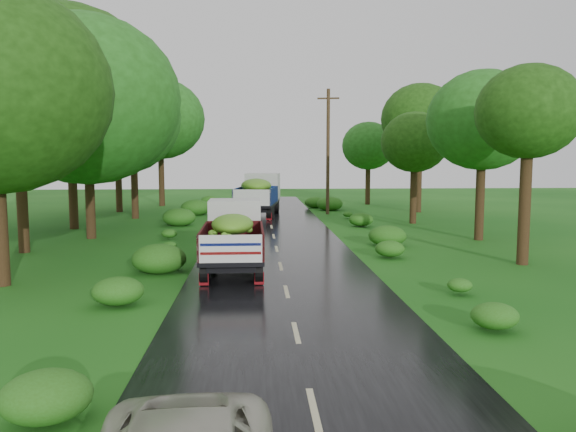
{
  "coord_description": "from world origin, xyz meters",
  "views": [
    {
      "loc": [
        -0.92,
        -12.68,
        4.09
      ],
      "look_at": [
        0.39,
        10.0,
        1.7
      ],
      "focal_mm": 35.0,
      "sensor_mm": 36.0,
      "label": 1
    }
  ],
  "objects": [
    {
      "name": "road_lines",
      "position": [
        0.0,
        6.0,
        0.02
      ],
      "size": [
        0.12,
        69.6,
        0.0
      ],
      "color": "#BFB78C",
      "rests_on": "road"
    },
    {
      "name": "trees_left",
      "position": [
        -10.09,
        20.57,
        6.91
      ],
      "size": [
        6.72,
        33.34,
        9.9
      ],
      "color": "black",
      "rests_on": "ground"
    },
    {
      "name": "trees_right",
      "position": [
        9.82,
        22.1,
        5.73
      ],
      "size": [
        5.59,
        30.4,
        8.42
      ],
      "color": "black",
      "rests_on": "ground"
    },
    {
      "name": "shrubs",
      "position": [
        0.0,
        14.0,
        0.35
      ],
      "size": [
        11.9,
        44.0,
        0.7
      ],
      "color": "#2A5F16",
      "rests_on": "ground"
    },
    {
      "name": "road",
      "position": [
        0.0,
        5.0,
        0.01
      ],
      "size": [
        6.5,
        80.0,
        0.02
      ],
      "primitive_type": "cube",
      "color": "black",
      "rests_on": "ground"
    },
    {
      "name": "truck_near",
      "position": [
        -1.72,
        7.54,
        1.37
      ],
      "size": [
        2.11,
        5.8,
        2.43
      ],
      "rotation": [
        0.0,
        0.0,
        0.01
      ],
      "color": "black",
      "rests_on": "ground"
    },
    {
      "name": "truck_far",
      "position": [
        -0.68,
        26.44,
        1.65
      ],
      "size": [
        3.35,
        7.19,
        2.91
      ],
      "rotation": [
        0.0,
        0.0,
        -0.14
      ],
      "color": "black",
      "rests_on": "ground"
    },
    {
      "name": "ground",
      "position": [
        0.0,
        0.0,
        0.0
      ],
      "size": [
        120.0,
        120.0,
        0.0
      ],
      "primitive_type": "plane",
      "color": "#124F10",
      "rests_on": "ground"
    },
    {
      "name": "utility_pole",
      "position": [
        4.25,
        27.27,
        4.57
      ],
      "size": [
        1.54,
        0.44,
        8.88
      ],
      "rotation": [
        0.0,
        0.0,
        -0.22
      ],
      "color": "#382616",
      "rests_on": "ground"
    }
  ]
}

